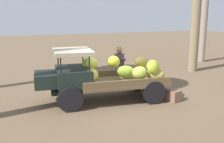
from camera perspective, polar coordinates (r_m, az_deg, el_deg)
ground_plane at (r=9.49m, az=0.02°, el=-5.79°), size 60.00×60.00×0.00m
truck at (r=8.92m, az=-3.11°, el=-1.08°), size 4.59×2.19×1.84m
farmer at (r=10.62m, az=1.59°, el=1.55°), size 0.56×0.53×1.68m
wooden_crate at (r=9.38m, az=13.01°, el=-5.08°), size 0.49×0.65×0.39m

